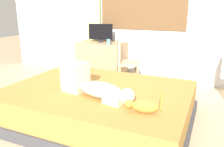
{
  "coord_description": "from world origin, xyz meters",
  "views": [
    {
      "loc": [
        1.29,
        -2.21,
        1.4
      ],
      "look_at": [
        0.14,
        0.39,
        0.58
      ],
      "focal_mm": 37.09,
      "sensor_mm": 36.0,
      "label": 1
    }
  ],
  "objects": [
    {
      "name": "cup",
      "position": [
        -0.48,
        1.62,
        0.79
      ],
      "size": [
        0.07,
        0.07,
        0.1
      ],
      "primitive_type": "cylinder",
      "color": "teal",
      "rests_on": "desk"
    },
    {
      "name": "desk",
      "position": [
        -0.73,
        1.83,
        0.37
      ],
      "size": [
        0.9,
        0.56,
        0.74
      ],
      "color": "#997A56",
      "rests_on": "ground"
    },
    {
      "name": "person_lying",
      "position": [
        0.1,
        -0.04,
        0.55
      ],
      "size": [
        0.94,
        0.41,
        0.34
      ],
      "color": "#CCB299",
      "rests_on": "bed"
    },
    {
      "name": "bed",
      "position": [
        0.04,
        0.19,
        0.21
      ],
      "size": [
        2.26,
        1.69,
        0.43
      ],
      "color": "#38383D",
      "rests_on": "ground"
    },
    {
      "name": "cat",
      "position": [
        0.74,
        -0.25,
        0.5
      ],
      "size": [
        0.36,
        0.15,
        0.21
      ],
      "color": "#C67A2D",
      "rests_on": "bed"
    },
    {
      "name": "tv_monitor",
      "position": [
        -0.75,
        1.83,
        0.92
      ],
      "size": [
        0.48,
        0.1,
        0.35
      ],
      "color": "black",
      "rests_on": "desk"
    },
    {
      "name": "ground_plane",
      "position": [
        0.0,
        0.0,
        0.0
      ],
      "size": [
        16.0,
        16.0,
        0.0
      ],
      "primitive_type": "plane",
      "color": "tan"
    },
    {
      "name": "back_wall_with_window",
      "position": [
        -0.0,
        2.23,
        1.46
      ],
      "size": [
        6.4,
        0.14,
        2.9
      ],
      "color": "silver",
      "rests_on": "ground"
    },
    {
      "name": "curtain_left",
      "position": [
        -1.11,
        2.11,
        1.3
      ],
      "size": [
        0.44,
        0.06,
        2.6
      ],
      "primitive_type": "cube",
      "color": "#ADCC75",
      "rests_on": "ground"
    },
    {
      "name": "chair_by_desk",
      "position": [
        -0.11,
        1.47,
        0.51
      ],
      "size": [
        0.51,
        0.51,
        0.86
      ],
      "color": "tan",
      "rests_on": "ground"
    }
  ]
}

